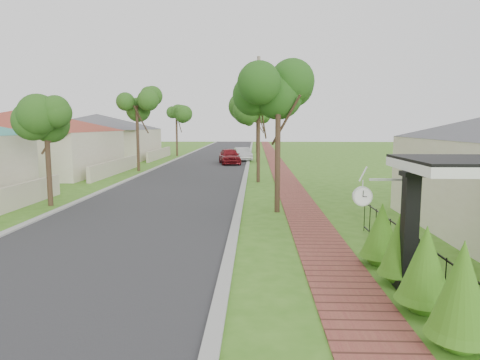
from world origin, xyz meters
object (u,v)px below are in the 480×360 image
(parked_car_white, at_px, (243,154))
(near_tree, at_px, (278,92))
(utility_pole, at_px, (258,116))
(porch_post, at_px, (409,237))
(parked_car_red, at_px, (230,156))
(station_clock, at_px, (364,195))

(parked_car_white, bearing_deg, near_tree, -96.32)
(utility_pole, bearing_deg, porch_post, -81.80)
(porch_post, distance_m, parked_car_red, 29.54)
(near_tree, bearing_deg, porch_post, -73.63)
(parked_car_red, bearing_deg, near_tree, -91.43)
(parked_car_white, distance_m, utility_pole, 12.28)
(parked_car_red, relative_size, parked_car_white, 1.09)
(parked_car_red, distance_m, station_clock, 29.02)
(near_tree, height_order, station_clock, near_tree)
(utility_pole, height_order, station_clock, utility_pole)
(porch_post, xyz_separation_m, parked_car_white, (-4.47, 32.69, -0.49))
(parked_car_white, bearing_deg, utility_pole, -94.20)
(near_tree, xyz_separation_m, station_clock, (1.49, -7.60, -2.75))
(porch_post, xyz_separation_m, parked_car_red, (-5.53, 29.02, -0.41))
(near_tree, distance_m, station_clock, 8.22)
(near_tree, relative_size, utility_pole, 0.73)
(parked_car_red, bearing_deg, station_clock, -90.76)
(porch_post, bearing_deg, utility_pole, 98.20)
(porch_post, height_order, near_tree, near_tree)
(parked_car_red, xyz_separation_m, near_tree, (3.18, -21.02, 3.99))
(porch_post, height_order, utility_pole, utility_pole)
(parked_car_red, relative_size, station_clock, 3.92)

